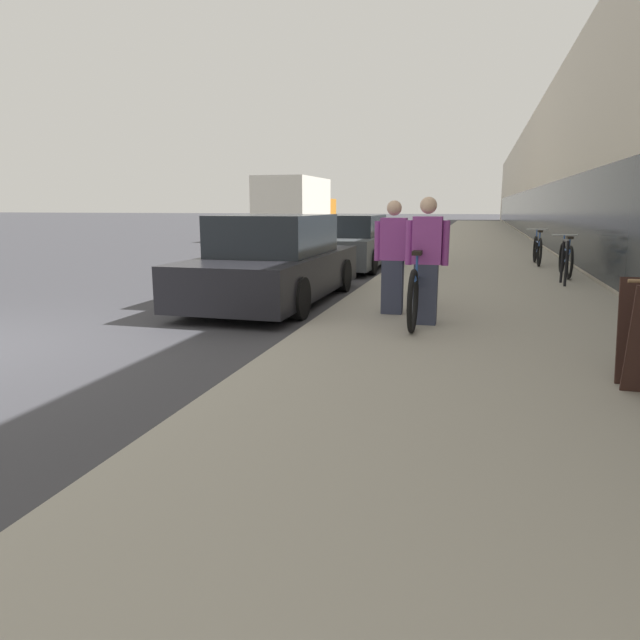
{
  "coord_description": "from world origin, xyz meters",
  "views": [
    {
      "loc": [
        5.71,
        -4.52,
        1.57
      ],
      "look_at": [
        0.95,
        12.84,
        -2.05
      ],
      "focal_mm": 32.0,
      "sensor_mm": 36.0,
      "label": 1
    }
  ],
  "objects": [
    {
      "name": "vintage_roadster_curbside",
      "position": [
        2.51,
        9.8,
        0.62
      ],
      "size": [
        1.96,
        4.54,
        1.34
      ],
      "color": "#4C5156",
      "rests_on": "ground"
    },
    {
      "name": "person_rider",
      "position": [
        5.12,
        2.66,
        0.89
      ],
      "size": [
        0.54,
        0.21,
        1.58
      ],
      "color": "#33384C",
      "rests_on": "sidewalk_slab"
    },
    {
      "name": "sidewalk_slab",
      "position": [
        5.84,
        21.0,
        0.05
      ],
      "size": [
        4.33,
        70.0,
        0.1
      ],
      "color": "gray",
      "rests_on": "ground"
    },
    {
      "name": "cruiser_bike_nearest",
      "position": [
        7.54,
        8.47,
        0.47
      ],
      "size": [
        0.52,
        1.78,
        0.86
      ],
      "color": "black",
      "rests_on": "sidewalk_slab"
    },
    {
      "name": "bike_rack_hoop",
      "position": [
        7.32,
        7.08,
        0.61
      ],
      "size": [
        0.05,
        0.6,
        0.84
      ],
      "color": "black",
      "rests_on": "sidewalk_slab"
    },
    {
      "name": "cruiser_bike_middle",
      "position": [
        7.2,
        10.99,
        0.47
      ],
      "size": [
        0.52,
        1.79,
        0.88
      ],
      "color": "black",
      "rests_on": "sidewalk_slab"
    },
    {
      "name": "parked_sedan_curbside",
      "position": [
        2.52,
        4.35,
        0.65
      ],
      "size": [
        1.86,
        4.6,
        1.42
      ],
      "color": "black",
      "rests_on": "ground"
    },
    {
      "name": "tandem_bicycle",
      "position": [
        5.02,
        2.98,
        0.5
      ],
      "size": [
        0.52,
        2.55,
        0.95
      ],
      "color": "black",
      "rests_on": "sidewalk_slab"
    },
    {
      "name": "moving_truck",
      "position": [
        -2.47,
        21.2,
        1.43
      ],
      "size": [
        2.4,
        6.25,
        2.82
      ],
      "color": "orange",
      "rests_on": "ground"
    },
    {
      "name": "storefront_facade",
      "position": [
        13.04,
        29.0,
        3.03
      ],
      "size": [
        10.01,
        70.0,
        6.07
      ],
      "color": "beige",
      "rests_on": "ground"
    },
    {
      "name": "person_bystander",
      "position": [
        4.61,
        3.27,
        0.87
      ],
      "size": [
        0.52,
        0.2,
        1.54
      ],
      "color": "#33384C",
      "rests_on": "sidewalk_slab"
    }
  ]
}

